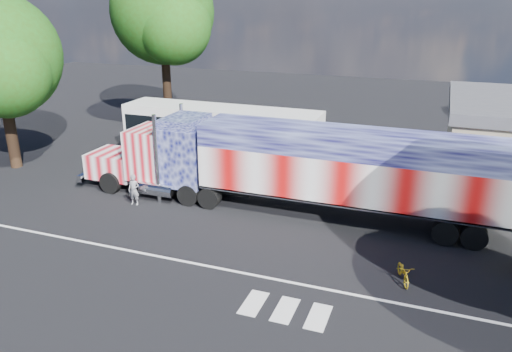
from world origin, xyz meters
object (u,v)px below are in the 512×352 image
(bicycle, at_px, (403,272))
(coach_bus, at_px, (221,135))
(woman, at_px, (134,190))
(semi_truck, at_px, (292,165))
(tree_nw_a, at_px, (164,13))

(bicycle, bearing_deg, coach_bus, 120.61)
(bicycle, bearing_deg, woman, 149.64)
(woman, bearing_deg, semi_truck, 8.85)
(coach_bus, bearing_deg, bicycle, -40.68)
(semi_truck, relative_size, coach_bus, 1.73)
(woman, height_order, tree_nw_a, tree_nw_a)
(bicycle, bearing_deg, tree_nw_a, 119.81)
(coach_bus, height_order, woman, coach_bus)
(semi_truck, bearing_deg, coach_bus, 138.65)
(tree_nw_a, bearing_deg, coach_bus, -42.67)
(tree_nw_a, bearing_deg, semi_truck, -42.09)
(coach_bus, bearing_deg, semi_truck, -41.35)
(bicycle, relative_size, tree_nw_a, 0.12)
(semi_truck, bearing_deg, bicycle, -39.95)
(coach_bus, xyz_separation_m, woman, (-1.60, -7.82, -1.13))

